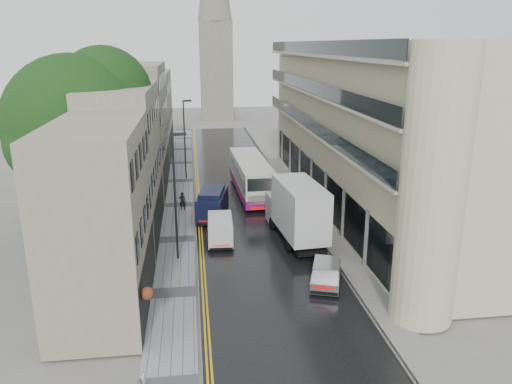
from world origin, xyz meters
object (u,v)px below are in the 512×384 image
object	(u,v)px
white_lorry	(288,221)
lamp_post_far	(185,140)
white_van	(209,237)
silver_hatchback	(312,281)
tree_far	(110,128)
navy_van	(198,209)
pedestrian	(182,201)
lamp_post_near	(175,198)
tree_near	(77,148)
cream_bus	(243,187)

from	to	relation	value
white_lorry	lamp_post_far	bearing A→B (deg)	104.14
white_van	silver_hatchback	bearing A→B (deg)	-49.29
silver_hatchback	tree_far	bearing A→B (deg)	140.16
white_lorry	navy_van	xyz separation A→B (m)	(-6.08, 6.38, -0.97)
pedestrian	lamp_post_near	distance (m)	10.76
lamp_post_near	silver_hatchback	bearing A→B (deg)	-45.69
white_lorry	lamp_post_near	xyz separation A→B (m)	(-7.54, -0.33, 2.05)
silver_hatchback	lamp_post_far	xyz separation A→B (m)	(-7.34, 26.64, 3.52)
white_lorry	navy_van	bearing A→B (deg)	128.84
navy_van	lamp_post_far	distance (m)	14.59
navy_van	lamp_post_near	distance (m)	7.50
tree_near	navy_van	xyz separation A→B (m)	(8.20, 2.42, -5.63)
tree_near	lamp_post_near	size ratio (longest dim) A/B	1.65
tree_far	white_lorry	world-z (taller)	tree_far
pedestrian	white_van	bearing A→B (deg)	111.96
white_lorry	navy_van	world-z (taller)	white_lorry
tree_near	lamp_post_near	distance (m)	8.40
tree_far	lamp_post_near	xyz separation A→B (m)	(6.44, -17.28, -1.89)
tree_near	silver_hatchback	world-z (taller)	tree_near
silver_hatchback	navy_van	bearing A→B (deg)	135.47
cream_bus	silver_hatchback	distance (m)	17.22
cream_bus	silver_hatchback	bearing A→B (deg)	-84.29
cream_bus	lamp_post_far	distance (m)	11.16
pedestrian	navy_van	bearing A→B (deg)	119.04
tree_near	silver_hatchback	distance (m)	18.69
tree_near	lamp_post_far	bearing A→B (deg)	66.65
tree_far	white_van	distance (m)	18.79
pedestrian	lamp_post_far	world-z (taller)	lamp_post_far
tree_near	cream_bus	distance (m)	15.14
lamp_post_near	lamp_post_far	size ratio (longest dim) A/B	1.02
white_lorry	cream_bus	bearing A→B (deg)	95.33
pedestrian	lamp_post_far	distance (m)	11.26
tree_near	white_van	bearing A→B (deg)	-17.68
tree_far	silver_hatchback	size ratio (longest dim) A/B	3.31
silver_hatchback	pedestrian	xyz separation A→B (m)	(-7.59, 15.88, 0.20)
lamp_post_far	navy_van	bearing A→B (deg)	-101.68
white_van	navy_van	size ratio (longest dim) A/B	0.79
cream_bus	pedestrian	world-z (taller)	cream_bus
navy_van	pedestrian	world-z (taller)	navy_van
navy_van	lamp_post_near	size ratio (longest dim) A/B	0.60
cream_bus	white_lorry	distance (m)	11.24
cream_bus	lamp_post_near	size ratio (longest dim) A/B	1.45
navy_van	pedestrian	distance (m)	3.74
white_van	tree_far	bearing A→B (deg)	120.87
white_lorry	lamp_post_far	distance (m)	21.90
cream_bus	tree_far	bearing A→B (deg)	152.05
tree_far	silver_hatchback	bearing A→B (deg)	-58.19
navy_van	tree_far	bearing A→B (deg)	137.91
cream_bus	pedestrian	distance (m)	5.54
tree_near	white_lorry	xyz separation A→B (m)	(14.28, -3.95, -4.66)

